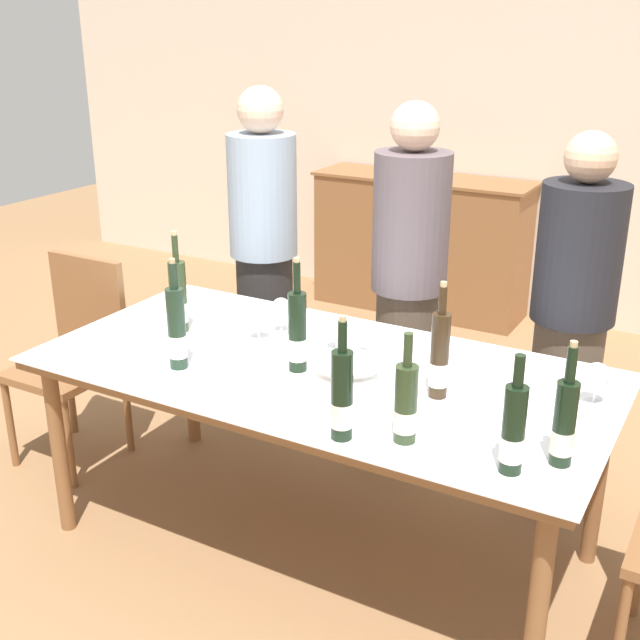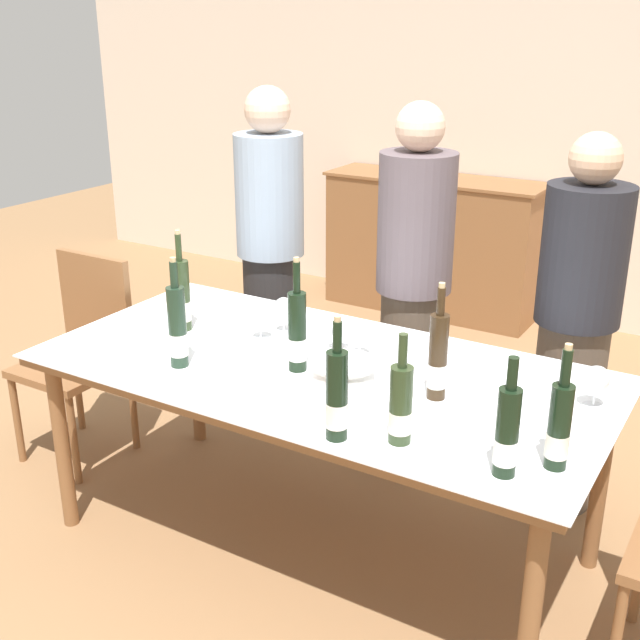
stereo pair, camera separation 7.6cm
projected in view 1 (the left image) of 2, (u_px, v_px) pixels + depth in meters
The scene contains 22 objects.
ground_plane at pixel (320, 542), 3.18m from camera, with size 12.00×12.00×0.00m, color olive.
back_wall at pixel (551, 108), 5.13m from camera, with size 8.00×0.10×2.80m.
sideboard_cabinet at pixel (421, 244), 5.56m from camera, with size 1.50×0.46×0.94m.
dining_table at pixel (320, 382), 2.93m from camera, with size 2.08×1.02×0.76m.
ice_bucket at pixel (346, 385), 2.55m from camera, with size 0.22×0.22×0.17m.
wine_bottle_0 at pixel (177, 330), 2.85m from camera, with size 0.07×0.07×0.41m.
wine_bottle_1 at pixel (297, 333), 2.83m from camera, with size 0.07×0.07×0.42m.
wine_bottle_2 at pixel (439, 357), 2.63m from camera, with size 0.06×0.06×0.40m.
wine_bottle_3 at pixel (406, 405), 2.36m from camera, with size 0.07×0.07×0.35m.
wine_bottle_4 at pixel (564, 423), 2.23m from camera, with size 0.07×0.07×0.38m.
wine_bottle_5 at pixel (178, 298), 3.19m from camera, with size 0.07×0.07×0.41m.
wine_bottle_6 at pixel (513, 431), 2.19m from camera, with size 0.07×0.07×0.35m.
wine_bottle_7 at pixel (342, 397), 2.37m from camera, with size 0.07×0.07×0.39m.
wine_glass_0 at pixel (258, 315), 3.10m from camera, with size 0.08×0.08×0.15m.
wine_glass_1 at pixel (597, 377), 2.60m from camera, with size 0.09×0.09×0.14m.
wine_glass_2 at pixel (359, 331), 2.96m from camera, with size 0.08×0.08×0.14m.
wine_glass_3 at pixel (281, 308), 3.18m from camera, with size 0.07×0.07×0.15m.
wine_glass_4 at pixel (337, 327), 3.02m from camera, with size 0.08×0.08×0.14m.
chair_left_end at pixel (77, 347), 3.67m from camera, with size 0.42×0.42×0.94m.
person_host at pixel (264, 259), 3.94m from camera, with size 0.33×0.33×1.66m.
person_guest_left at pixel (409, 291), 3.53m from camera, with size 0.33×0.33×1.64m.
person_guest_right at pixel (570, 329), 3.21m from camera, with size 0.33×0.33×1.56m.
Camera 1 is at (1.31, -2.31, 1.96)m, focal length 45.00 mm.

